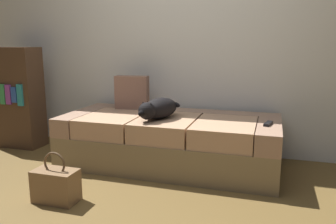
{
  "coord_description": "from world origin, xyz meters",
  "views": [
    {
      "loc": [
        0.91,
        -1.86,
        1.14
      ],
      "look_at": [
        0.0,
        1.07,
        0.52
      ],
      "focal_mm": 36.51,
      "sensor_mm": 36.0,
      "label": 1
    }
  ],
  "objects_px": {
    "bookshelf": "(16,97)",
    "dog_dark": "(158,108)",
    "handbag": "(56,185)",
    "throw_pillow": "(132,92)",
    "tv_remote": "(268,124)",
    "couch": "(170,141)"
  },
  "relations": [
    {
      "from": "couch",
      "to": "handbag",
      "type": "xyz_separation_m",
      "value": [
        -0.56,
        -0.99,
        -0.11
      ]
    },
    {
      "from": "throw_pillow",
      "to": "bookshelf",
      "type": "bearing_deg",
      "value": -173.46
    },
    {
      "from": "bookshelf",
      "to": "handbag",
      "type": "bearing_deg",
      "value": -41.05
    },
    {
      "from": "tv_remote",
      "to": "handbag",
      "type": "xyz_separation_m",
      "value": [
        -1.45,
        -0.9,
        -0.36
      ]
    },
    {
      "from": "handbag",
      "to": "bookshelf",
      "type": "relative_size",
      "value": 0.34
    },
    {
      "from": "couch",
      "to": "tv_remote",
      "type": "height_order",
      "value": "tv_remote"
    },
    {
      "from": "throw_pillow",
      "to": "bookshelf",
      "type": "distance_m",
      "value": 1.34
    },
    {
      "from": "throw_pillow",
      "to": "dog_dark",
      "type": "bearing_deg",
      "value": -42.5
    },
    {
      "from": "tv_remote",
      "to": "couch",
      "type": "bearing_deg",
      "value": -173.82
    },
    {
      "from": "couch",
      "to": "handbag",
      "type": "distance_m",
      "value": 1.15
    },
    {
      "from": "bookshelf",
      "to": "dog_dark",
      "type": "bearing_deg",
      "value": -7.44
    },
    {
      "from": "tv_remote",
      "to": "handbag",
      "type": "height_order",
      "value": "tv_remote"
    },
    {
      "from": "couch",
      "to": "dog_dark",
      "type": "distance_m",
      "value": 0.36
    },
    {
      "from": "dog_dark",
      "to": "handbag",
      "type": "bearing_deg",
      "value": -120.08
    },
    {
      "from": "dog_dark",
      "to": "throw_pillow",
      "type": "xyz_separation_m",
      "value": [
        -0.41,
        0.38,
        0.08
      ]
    },
    {
      "from": "bookshelf",
      "to": "throw_pillow",
      "type": "bearing_deg",
      "value": 6.54
    },
    {
      "from": "dog_dark",
      "to": "handbag",
      "type": "relative_size",
      "value": 1.41
    },
    {
      "from": "handbag",
      "to": "bookshelf",
      "type": "height_order",
      "value": "bookshelf"
    },
    {
      "from": "couch",
      "to": "throw_pillow",
      "type": "bearing_deg",
      "value": 152.88
    },
    {
      "from": "dog_dark",
      "to": "bookshelf",
      "type": "height_order",
      "value": "bookshelf"
    },
    {
      "from": "dog_dark",
      "to": "bookshelf",
      "type": "distance_m",
      "value": 1.76
    },
    {
      "from": "couch",
      "to": "bookshelf",
      "type": "relative_size",
      "value": 1.81
    }
  ]
}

